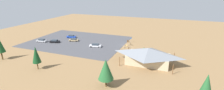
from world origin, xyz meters
TOP-DOWN VIEW (x-y plane):
  - ground at (0.00, 0.00)m, footprint 160.00×160.00m
  - parking_lot_asphalt at (22.59, 2.21)m, footprint 43.31×33.52m
  - bike_pavilion at (-11.75, 15.44)m, footprint 16.06×10.37m
  - trash_bin at (0.76, -5.11)m, footprint 0.60×0.60m
  - lot_sign at (-0.71, -5.05)m, footprint 0.56×0.08m
  - pine_mideast at (18.08, 31.42)m, footprint 2.45×2.45m
  - pine_center at (34.94, 29.97)m, footprint 2.86×2.86m
  - pine_far_west at (-26.04, 31.97)m, footprint 2.68×2.68m
  - pine_east at (-4.65, 32.86)m, footprint 3.74×3.74m
  - bicycle_black_mid_cluster at (-1.99, -0.29)m, footprint 1.78×0.48m
  - bicycle_teal_yard_front at (-1.23, -2.25)m, footprint 0.52×1.72m
  - bicycle_yellow_near_sign at (-0.55, 1.23)m, footprint 1.58×0.80m
  - bicycle_white_near_porch at (-0.26, 3.03)m, footprint 0.73×1.55m
  - bicycle_silver_back_row at (-2.35, 3.06)m, footprint 1.32×1.17m
  - car_black_end_stall at (31.23, 7.69)m, footprint 4.63×2.93m
  - car_tan_second_row at (24.45, 2.74)m, footprint 4.51×2.77m
  - car_white_near_entry at (11.29, 6.72)m, footprint 5.07×2.77m
  - car_silver_inner_stall at (37.36, 9.06)m, footprint 4.83×2.36m
  - car_blue_aisle_side at (28.78, -1.81)m, footprint 4.63×2.70m
  - visitor_at_bikes at (-8.53, 4.85)m, footprint 0.36×0.39m

SIDE VIEW (x-z plane):
  - ground at x=0.00m, z-range 0.00..0.00m
  - parking_lot_asphalt at x=22.59m, z-range 0.00..0.05m
  - bicycle_yellow_near_sign at x=-0.55m, z-range -0.05..0.76m
  - bicycle_silver_back_row at x=-2.35m, z-range -0.04..0.76m
  - bicycle_teal_yard_front at x=-1.23m, z-range -0.03..0.76m
  - bicycle_white_near_porch at x=-0.26m, z-range -0.04..0.78m
  - bicycle_black_mid_cluster at x=-1.99m, z-range -0.04..0.78m
  - trash_bin at x=0.76m, z-range 0.00..0.90m
  - car_black_end_stall at x=31.23m, z-range 0.05..1.37m
  - car_tan_second_row at x=24.45m, z-range 0.05..1.40m
  - car_silver_inner_stall at x=37.36m, z-range 0.04..1.44m
  - car_white_near_entry at x=11.29m, z-range 0.04..1.45m
  - car_blue_aisle_side at x=28.78m, z-range 0.04..1.48m
  - visitor_at_bikes at x=-8.53m, z-range 0.05..1.87m
  - lot_sign at x=-0.71m, z-range 0.31..2.51m
  - bike_pavilion at x=-11.75m, z-range 0.34..5.57m
  - pine_far_west at x=-26.04m, z-range 1.09..8.07m
  - pine_east at x=-4.65m, z-range 1.03..8.21m
  - pine_mideast at x=18.08m, z-range 1.06..8.21m
  - pine_center at x=34.94m, z-range 1.29..9.28m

